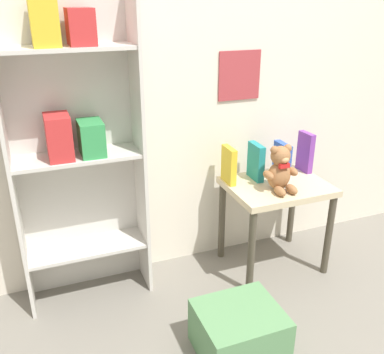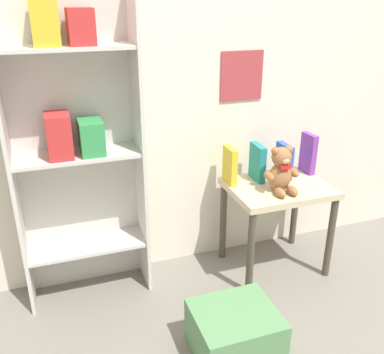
% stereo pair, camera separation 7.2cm
% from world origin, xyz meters
% --- Properties ---
extents(wall_back, '(4.80, 0.07, 2.50)m').
position_xyz_m(wall_back, '(0.00, 1.26, 1.25)').
color(wall_back, silver).
rests_on(wall_back, ground_plane).
extents(bookshelf_side, '(0.63, 0.24, 1.59)m').
position_xyz_m(bookshelf_side, '(-0.78, 1.13, 0.88)').
color(bookshelf_side, beige).
rests_on(bookshelf_side, ground_plane).
extents(display_table, '(0.56, 0.43, 0.54)m').
position_xyz_m(display_table, '(0.29, 0.96, 0.45)').
color(display_table, beige).
rests_on(display_table, ground_plane).
extents(teddy_bear, '(0.19, 0.18, 0.25)m').
position_xyz_m(teddy_bear, '(0.25, 0.89, 0.65)').
color(teddy_bear, '#99663D').
rests_on(teddy_bear, display_table).
extents(book_standing_yellow, '(0.04, 0.14, 0.21)m').
position_xyz_m(book_standing_yellow, '(0.04, 1.08, 0.64)').
color(book_standing_yellow, gold).
rests_on(book_standing_yellow, display_table).
extents(book_standing_teal, '(0.04, 0.14, 0.21)m').
position_xyz_m(book_standing_teal, '(0.21, 1.07, 0.64)').
color(book_standing_teal, teal).
rests_on(book_standing_teal, display_table).
extents(book_standing_blue, '(0.04, 0.14, 0.20)m').
position_xyz_m(book_standing_blue, '(0.37, 1.06, 0.63)').
color(book_standing_blue, '#2D51B7').
rests_on(book_standing_blue, display_table).
extents(book_standing_purple, '(0.04, 0.12, 0.24)m').
position_xyz_m(book_standing_purple, '(0.54, 1.08, 0.65)').
color(book_standing_purple, purple).
rests_on(book_standing_purple, display_table).
extents(storage_bin, '(0.37, 0.33, 0.23)m').
position_xyz_m(storage_bin, '(-0.22, 0.41, 0.11)').
color(storage_bin, '#568956').
rests_on(storage_bin, ground_plane).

